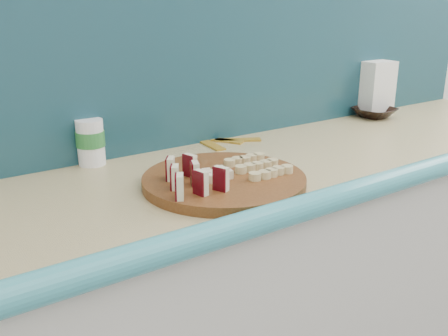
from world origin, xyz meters
TOP-DOWN VIEW (x-y plane):
  - kitchen_counter at (0.10, 1.50)m, footprint 2.20×0.63m
  - backsplash at (0.10, 1.79)m, footprint 2.20×0.02m
  - cutting_board at (-0.28, 1.42)m, footprint 0.43×0.43m
  - apple_wedges at (-0.39, 1.39)m, footprint 0.12×0.16m
  - apple_chunks at (-0.31, 1.42)m, footprint 0.06×0.07m
  - banana_slices at (-0.18, 1.41)m, footprint 0.13×0.16m
  - brown_bowl at (0.63, 1.70)m, footprint 0.16×0.16m
  - flour_bag at (0.67, 1.74)m, footprint 0.13×0.10m
  - canister at (-0.49, 1.76)m, footprint 0.08×0.08m
  - banana_peel at (-0.06, 1.74)m, footprint 0.20×0.17m

SIDE VIEW (x-z plane):
  - kitchen_counter at x=0.10m, z-range 0.00..0.91m
  - banana_peel at x=-0.06m, z-range 0.91..0.92m
  - cutting_board at x=-0.28m, z-range 0.91..0.94m
  - brown_bowl at x=0.63m, z-range 0.91..0.95m
  - banana_slices at x=-0.18m, z-range 0.94..0.95m
  - apple_chunks at x=-0.31m, z-range 0.94..0.96m
  - apple_wedges at x=-0.39m, z-range 0.94..0.99m
  - canister at x=-0.49m, z-range 0.91..1.04m
  - flour_bag at x=0.67m, z-range 0.91..1.12m
  - backsplash at x=0.10m, z-range 0.91..1.41m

